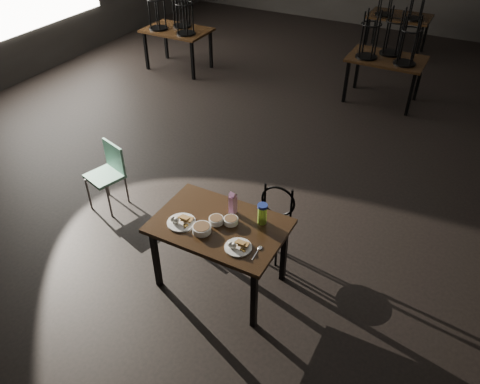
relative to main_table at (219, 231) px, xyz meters
The scene contains 14 objects.
main_table is the anchor object (origin of this frame).
plate_left 0.36m from the main_table, 154.30° to the right, with size 0.26×0.26×0.09m.
plate_right 0.37m from the main_table, 33.34° to the right, with size 0.24×0.24×0.08m.
bowl_near 0.11m from the main_table, 166.14° to the left, with size 0.13×0.13×0.05m.
bowl_far 0.15m from the main_table, 38.34° to the left, with size 0.13×0.13×0.05m.
bowl_big 0.21m from the main_table, 119.40° to the right, with size 0.17×0.17×0.06m.
juice_carton 0.28m from the main_table, 82.27° to the left, with size 0.07×0.07×0.23m.
water_bottle 0.43m from the main_table, 31.81° to the left, with size 0.10×0.10×0.20m.
spoon 0.48m from the main_table, 14.75° to the right, with size 0.04×0.19×0.01m.
bentwood_chair 0.71m from the main_table, 66.45° to the left, with size 0.39×0.38×0.79m.
school_chair 1.85m from the main_table, 164.41° to the left, with size 0.46×0.46×0.79m.
bg_table_left 5.58m from the main_table, 128.15° to the left, with size 1.20×0.80×1.48m.
bg_table_right 4.79m from the main_table, 85.98° to the left, with size 1.20×0.80×1.48m.
bg_table_far 7.17m from the main_table, 89.99° to the left, with size 1.20×0.80×1.48m.
Camera 1 is at (2.32, -5.43, 3.51)m, focal length 35.00 mm.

